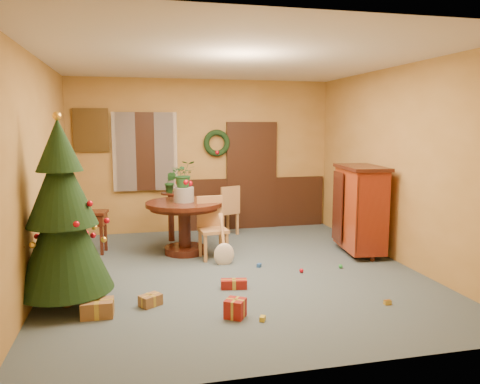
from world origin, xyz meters
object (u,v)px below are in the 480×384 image
object	(u,v)px
writing_desk	(82,222)
sideboard	(360,207)
dining_table	(184,217)
chair_near	(212,225)
christmas_tree	(62,216)

from	to	relation	value
writing_desk	sideboard	bearing A→B (deg)	-13.33
dining_table	chair_near	world-z (taller)	chair_near
chair_near	dining_table	bearing A→B (deg)	140.22
writing_desk	sideboard	distance (m)	4.43
christmas_tree	sideboard	bearing A→B (deg)	16.46
dining_table	sideboard	world-z (taller)	sideboard
christmas_tree	sideboard	world-z (taller)	christmas_tree
christmas_tree	writing_desk	xyz separation A→B (m)	(-0.03, 2.28, -0.52)
chair_near	sideboard	size ratio (longest dim) A/B	0.67
dining_table	writing_desk	bearing A→B (deg)	166.93
sideboard	chair_near	bearing A→B (deg)	171.96
chair_near	sideboard	distance (m)	2.36
dining_table	chair_near	distance (m)	0.51
christmas_tree	writing_desk	world-z (taller)	christmas_tree
dining_table	writing_desk	xyz separation A→B (m)	(-1.59, 0.37, -0.07)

